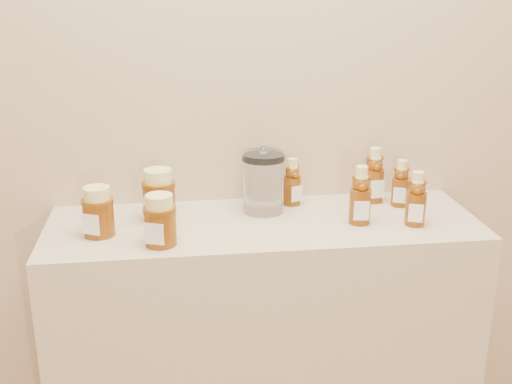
{
  "coord_description": "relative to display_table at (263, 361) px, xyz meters",
  "views": [
    {
      "loc": [
        -0.24,
        -0.09,
        1.56
      ],
      "look_at": [
        -0.03,
        1.52,
        1.0
      ],
      "focal_mm": 45.0,
      "sensor_mm": 36.0,
      "label": 1
    }
  ],
  "objects": [
    {
      "name": "bear_bottle_back_right",
      "position": [
        0.42,
        0.08,
        0.53
      ],
      "size": [
        0.07,
        0.07,
        0.16
      ],
      "primitive_type": null,
      "rotation": [
        0.0,
        0.0,
        -0.41
      ],
      "color": "#5C2A07",
      "rests_on": "display_table"
    },
    {
      "name": "wall_back",
      "position": [
        0.0,
        0.2,
        0.9
      ],
      "size": [
        3.5,
        0.02,
        2.7
      ],
      "primitive_type": "cube",
      "color": "tan",
      "rests_on": "ground"
    },
    {
      "name": "display_table",
      "position": [
        0.0,
        0.0,
        0.0
      ],
      "size": [
        1.2,
        0.4,
        0.9
      ],
      "primitive_type": "cube",
      "color": "tan",
      "rests_on": "ground"
    },
    {
      "name": "bear_bottle_back_left",
      "position": [
        0.1,
        0.13,
        0.53
      ],
      "size": [
        0.07,
        0.07,
        0.16
      ],
      "primitive_type": null,
      "rotation": [
        0.0,
        0.0,
        0.38
      ],
      "color": "#5C2A07",
      "rests_on": "display_table"
    },
    {
      "name": "honey_jar_left",
      "position": [
        -0.44,
        -0.03,
        0.52
      ],
      "size": [
        0.11,
        0.11,
        0.13
      ],
      "primitive_type": null,
      "rotation": [
        0.0,
        0.0,
        -0.43
      ],
      "color": "#5C2A07",
      "rests_on": "display_table"
    },
    {
      "name": "bear_bottle_back_mid",
      "position": [
        0.35,
        0.13,
        0.54
      ],
      "size": [
        0.07,
        0.07,
        0.19
      ],
      "primitive_type": null,
      "rotation": [
        0.0,
        0.0,
        0.08
      ],
      "color": "#5C2A07",
      "rests_on": "display_table"
    },
    {
      "name": "bear_bottle_front_left",
      "position": [
        0.26,
        -0.04,
        0.54
      ],
      "size": [
        0.07,
        0.07,
        0.18
      ],
      "primitive_type": null,
      "rotation": [
        0.0,
        0.0,
        -0.14
      ],
      "color": "#5C2A07",
      "rests_on": "display_table"
    },
    {
      "name": "bear_bottle_front_right",
      "position": [
        0.41,
        -0.07,
        0.54
      ],
      "size": [
        0.07,
        0.07,
        0.17
      ],
      "primitive_type": null,
      "rotation": [
        0.0,
        0.0,
        -0.33
      ],
      "color": "#5C2A07",
      "rests_on": "display_table"
    },
    {
      "name": "honey_jar_front",
      "position": [
        -0.28,
        -0.12,
        0.52
      ],
      "size": [
        0.11,
        0.11,
        0.13
      ],
      "primitive_type": null,
      "rotation": [
        0.0,
        0.0,
        -0.37
      ],
      "color": "#5C2A07",
      "rests_on": "display_table"
    },
    {
      "name": "glass_canister",
      "position": [
        0.01,
        0.09,
        0.55
      ],
      "size": [
        0.15,
        0.15,
        0.19
      ],
      "primitive_type": null,
      "rotation": [
        0.0,
        0.0,
        -0.24
      ],
      "color": "white",
      "rests_on": "display_table"
    },
    {
      "name": "honey_jar_back",
      "position": [
        -0.29,
        0.05,
        0.52
      ],
      "size": [
        0.12,
        0.12,
        0.15
      ],
      "primitive_type": null,
      "rotation": [
        0.0,
        0.0,
        -0.31
      ],
      "color": "#5C2A07",
      "rests_on": "display_table"
    }
  ]
}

